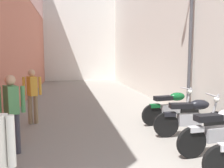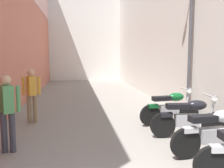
% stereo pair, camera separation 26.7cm
% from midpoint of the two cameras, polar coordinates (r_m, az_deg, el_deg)
% --- Properties ---
extents(ground_plane, '(34.12, 34.12, 0.00)m').
position_cam_midpoint_polar(ground_plane, '(8.41, -2.66, -6.53)').
color(ground_plane, gray).
extents(building_right, '(0.45, 18.12, 7.76)m').
position_cam_midpoint_polar(building_right, '(11.05, 12.68, 16.72)').
color(building_right, beige).
rests_on(building_right, ground).
extents(building_far_end, '(8.69, 2.00, 6.77)m').
position_cam_midpoint_polar(building_far_end, '(20.28, -6.37, 10.73)').
color(building_far_end, silver).
rests_on(building_far_end, ground).
extents(motorcycle_third, '(1.85, 0.58, 1.04)m').
position_cam_midpoint_polar(motorcycle_third, '(5.05, 25.37, -10.28)').
color(motorcycle_third, black).
rests_on(motorcycle_third, ground).
extents(motorcycle_fourth, '(1.85, 0.58, 1.04)m').
position_cam_midpoint_polar(motorcycle_fourth, '(5.92, 19.57, -7.56)').
color(motorcycle_fourth, black).
rests_on(motorcycle_fourth, ground).
extents(motorcycle_fifth, '(1.84, 0.58, 1.04)m').
position_cam_midpoint_polar(motorcycle_fifth, '(6.90, 15.17, -5.42)').
color(motorcycle_fifth, black).
rests_on(motorcycle_fifth, ground).
extents(pedestrian_mid_alley, '(0.52, 0.39, 1.57)m').
position_cam_midpoint_polar(pedestrian_mid_alley, '(5.02, -22.87, -5.34)').
color(pedestrian_mid_alley, '#383842').
rests_on(pedestrian_mid_alley, ground).
extents(pedestrian_further_down, '(0.52, 0.39, 1.57)m').
position_cam_midpoint_polar(pedestrian_further_down, '(7.08, -18.03, -1.79)').
color(pedestrian_further_down, '#8C7251').
rests_on(pedestrian_further_down, ground).
extents(street_lamp, '(0.79, 0.18, 4.82)m').
position_cam_midpoint_polar(street_lamp, '(7.60, 19.01, 13.05)').
color(street_lamp, '#47474C').
rests_on(street_lamp, ground).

